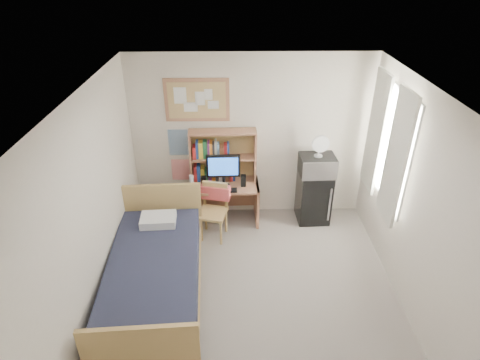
{
  "coord_description": "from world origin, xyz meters",
  "views": [
    {
      "loc": [
        -0.25,
        -3.53,
        3.78
      ],
      "look_at": [
        -0.17,
        1.2,
        1.09
      ],
      "focal_mm": 30.0,
      "sensor_mm": 36.0,
      "label": 1
    }
  ],
  "objects_px": {
    "desk_chair": "(213,213)",
    "monitor": "(223,171)",
    "desk": "(224,203)",
    "speaker_left": "(204,182)",
    "mini_fridge": "(313,196)",
    "bulletin_board": "(197,100)",
    "desk_fan": "(319,147)",
    "bed": "(155,279)",
    "speaker_right": "(243,181)",
    "microwave": "(317,165)"
  },
  "relations": [
    {
      "from": "speaker_left",
      "to": "speaker_right",
      "type": "distance_m",
      "value": 0.6
    },
    {
      "from": "bed",
      "to": "speaker_left",
      "type": "relative_size",
      "value": 12.42
    },
    {
      "from": "monitor",
      "to": "speaker_right",
      "type": "bearing_deg",
      "value": -0.0
    },
    {
      "from": "desk",
      "to": "speaker_left",
      "type": "bearing_deg",
      "value": -168.69
    },
    {
      "from": "mini_fridge",
      "to": "desk_fan",
      "type": "height_order",
      "value": "desk_fan"
    },
    {
      "from": "desk_chair",
      "to": "speaker_left",
      "type": "height_order",
      "value": "desk_chair"
    },
    {
      "from": "mini_fridge",
      "to": "speaker_left",
      "type": "distance_m",
      "value": 1.75
    },
    {
      "from": "microwave",
      "to": "mini_fridge",
      "type": "bearing_deg",
      "value": 90.0
    },
    {
      "from": "mini_fridge",
      "to": "microwave",
      "type": "xyz_separation_m",
      "value": [
        0.0,
        -0.02,
        0.57
      ]
    },
    {
      "from": "desk",
      "to": "speaker_left",
      "type": "relative_size",
      "value": 6.07
    },
    {
      "from": "bed",
      "to": "bulletin_board",
      "type": "bearing_deg",
      "value": 73.59
    },
    {
      "from": "desk_chair",
      "to": "mini_fridge",
      "type": "xyz_separation_m",
      "value": [
        1.58,
        0.46,
        -0.02
      ]
    },
    {
      "from": "speaker_right",
      "to": "bulletin_board",
      "type": "bearing_deg",
      "value": 151.72
    },
    {
      "from": "desk_chair",
      "to": "monitor",
      "type": "bearing_deg",
      "value": 78.78
    },
    {
      "from": "speaker_left",
      "to": "microwave",
      "type": "bearing_deg",
      "value": 1.23
    },
    {
      "from": "microwave",
      "to": "desk_chair",
      "type": "bearing_deg",
      "value": -166.7
    },
    {
      "from": "speaker_left",
      "to": "microwave",
      "type": "xyz_separation_m",
      "value": [
        1.72,
        0.08,
        0.22
      ]
    },
    {
      "from": "desk_chair",
      "to": "bed",
      "type": "distance_m",
      "value": 1.4
    },
    {
      "from": "desk_fan",
      "to": "mini_fridge",
      "type": "bearing_deg",
      "value": 90.0
    },
    {
      "from": "desk_chair",
      "to": "speaker_right",
      "type": "distance_m",
      "value": 0.68
    },
    {
      "from": "desk",
      "to": "bed",
      "type": "xyz_separation_m",
      "value": [
        -0.82,
        -1.66,
        -0.03
      ]
    },
    {
      "from": "desk_chair",
      "to": "speaker_left",
      "type": "distance_m",
      "value": 0.5
    },
    {
      "from": "monitor",
      "to": "desk",
      "type": "bearing_deg",
      "value": 90.0
    },
    {
      "from": "desk_chair",
      "to": "mini_fridge",
      "type": "bearing_deg",
      "value": 28.88
    },
    {
      "from": "speaker_left",
      "to": "desk_chair",
      "type": "bearing_deg",
      "value": -70.22
    },
    {
      "from": "desk",
      "to": "microwave",
      "type": "xyz_separation_m",
      "value": [
        1.42,
        0.02,
        0.65
      ]
    },
    {
      "from": "bulletin_board",
      "to": "monitor",
      "type": "height_order",
      "value": "bulletin_board"
    },
    {
      "from": "desk_chair",
      "to": "microwave",
      "type": "height_order",
      "value": "microwave"
    },
    {
      "from": "desk",
      "to": "bed",
      "type": "relative_size",
      "value": 0.49
    },
    {
      "from": "bulletin_board",
      "to": "bed",
      "type": "relative_size",
      "value": 0.43
    },
    {
      "from": "desk_fan",
      "to": "desk",
      "type": "bearing_deg",
      "value": 178.36
    },
    {
      "from": "bed",
      "to": "microwave",
      "type": "distance_m",
      "value": 2.87
    },
    {
      "from": "monitor",
      "to": "microwave",
      "type": "xyz_separation_m",
      "value": [
        1.42,
        0.08,
        0.04
      ]
    },
    {
      "from": "bulletin_board",
      "to": "desk",
      "type": "distance_m",
      "value": 1.65
    },
    {
      "from": "speaker_right",
      "to": "desk_chair",
      "type": "bearing_deg",
      "value": -142.64
    },
    {
      "from": "mini_fridge",
      "to": "microwave",
      "type": "distance_m",
      "value": 0.57
    },
    {
      "from": "mini_fridge",
      "to": "desk_chair",
      "type": "bearing_deg",
      "value": -166.02
    },
    {
      "from": "mini_fridge",
      "to": "desk",
      "type": "bearing_deg",
      "value": 179.17
    },
    {
      "from": "mini_fridge",
      "to": "monitor",
      "type": "distance_m",
      "value": 1.51
    },
    {
      "from": "mini_fridge",
      "to": "bed",
      "type": "bearing_deg",
      "value": -145.14
    },
    {
      "from": "bulletin_board",
      "to": "speaker_left",
      "type": "xyz_separation_m",
      "value": [
        0.07,
        -0.35,
        -1.16
      ]
    },
    {
      "from": "speaker_right",
      "to": "desk_fan",
      "type": "distance_m",
      "value": 1.24
    },
    {
      "from": "monitor",
      "to": "bed",
      "type": "bearing_deg",
      "value": -118.71
    },
    {
      "from": "desk",
      "to": "mini_fridge",
      "type": "height_order",
      "value": "mini_fridge"
    },
    {
      "from": "speaker_left",
      "to": "bed",
      "type": "bearing_deg",
      "value": -109.65
    },
    {
      "from": "desk_chair",
      "to": "mini_fridge",
      "type": "relative_size",
      "value": 1.04
    },
    {
      "from": "desk",
      "to": "monitor",
      "type": "relative_size",
      "value": 2.0
    },
    {
      "from": "desk",
      "to": "speaker_right",
      "type": "relative_size",
      "value": 5.83
    },
    {
      "from": "desk_fan",
      "to": "monitor",
      "type": "bearing_deg",
      "value": -179.22
    },
    {
      "from": "bulletin_board",
      "to": "monitor",
      "type": "bearing_deg",
      "value": -43.11
    }
  ]
}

